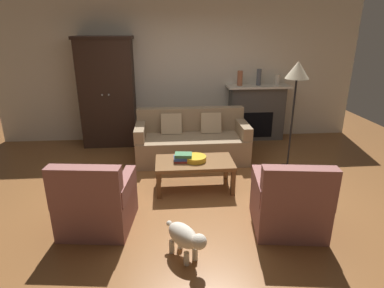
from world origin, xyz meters
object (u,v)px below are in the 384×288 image
at_px(fireplace, 256,112).
at_px(armoire, 108,92).
at_px(floor_lamp, 297,77).
at_px(armchair_near_right, 289,204).
at_px(dog, 185,237).
at_px(couch, 192,142).
at_px(mantel_vase_terracotta, 240,78).
at_px(mantel_vase_slate, 259,77).
at_px(armchair_near_left, 96,203).
at_px(book_stack, 183,157).
at_px(coffee_table, 194,164).
at_px(fruit_bowl, 195,158).
at_px(mantel_vase_cream, 277,80).

relative_size(fireplace, armoire, 0.61).
distance_m(armoire, floor_lamp, 3.45).
height_order(armoire, armchair_near_right, armoire).
height_order(fireplace, dog, fireplace).
distance_m(couch, mantel_vase_terracotta, 1.72).
bearing_deg(mantel_vase_terracotta, mantel_vase_slate, 0.00).
bearing_deg(armchair_near_left, floor_lamp, 27.21).
xyz_separation_m(armoire, book_stack, (1.31, -2.04, -0.56)).
bearing_deg(couch, armchair_near_right, -67.39).
bearing_deg(couch, fireplace, 35.49).
xyz_separation_m(coffee_table, armchair_near_right, (0.98, -1.10, -0.05)).
distance_m(armchair_near_right, dog, 1.28).
xyz_separation_m(armoire, mantel_vase_slate, (2.95, 0.06, 0.24)).
distance_m(couch, dog, 2.63).
height_order(fireplace, floor_lamp, floor_lamp).
relative_size(fireplace, dog, 2.56).
bearing_deg(mantel_vase_terracotta, floor_lamp, -72.06).
relative_size(fruit_bowl, dog, 0.62).
distance_m(mantel_vase_cream, dog, 4.28).
height_order(armoire, mantel_vase_cream, armoire).
height_order(couch, mantel_vase_terracotta, mantel_vase_terracotta).
bearing_deg(floor_lamp, dog, -131.67).
distance_m(fireplace, dog, 4.02).
xyz_separation_m(mantel_vase_terracotta, armchair_near_left, (-2.30, -2.99, -0.95)).
height_order(armoire, mantel_vase_terracotta, armoire).
bearing_deg(mantel_vase_cream, mantel_vase_slate, 180.00).
distance_m(armoire, book_stack, 2.49).
xyz_separation_m(mantel_vase_cream, armchair_near_left, (-3.06, -2.99, -0.91)).
height_order(armchair_near_right, dog, armchair_near_right).
height_order(fruit_bowl, mantel_vase_terracotta, mantel_vase_terracotta).
relative_size(armoire, coffee_table, 1.88).
relative_size(fireplace, couch, 0.66).
bearing_deg(dog, mantel_vase_cream, 59.93).
bearing_deg(armoire, book_stack, -57.24).
bearing_deg(armoire, fireplace, 1.51).
xyz_separation_m(armoire, dog, (1.24, -3.55, -0.79)).
height_order(mantel_vase_terracotta, floor_lamp, floor_lamp).
relative_size(couch, mantel_vase_cream, 9.52).
relative_size(book_stack, armchair_near_left, 0.30).
distance_m(armoire, mantel_vase_cream, 3.34).
height_order(mantel_vase_cream, dog, mantel_vase_cream).
bearing_deg(floor_lamp, armchair_near_right, -110.64).
relative_size(coffee_table, floor_lamp, 0.63).
xyz_separation_m(book_stack, mantel_vase_terracotta, (1.26, 2.10, 0.79)).
bearing_deg(fireplace, fruit_bowl, -124.61).
relative_size(mantel_vase_terracotta, dog, 0.58).
height_order(fruit_bowl, floor_lamp, floor_lamp).
bearing_deg(dog, book_stack, 87.28).
bearing_deg(mantel_vase_slate, armoire, -178.83).
relative_size(fireplace, armchair_near_left, 1.43).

